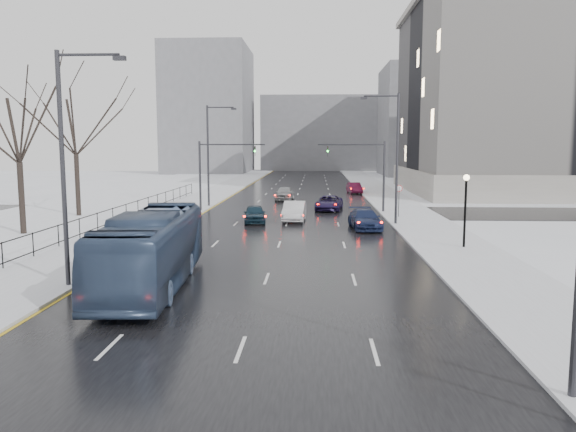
% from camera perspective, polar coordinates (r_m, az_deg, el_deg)
% --- Properties ---
extents(road, '(16.00, 150.00, 0.04)m').
position_cam_1_polar(road, '(63.45, 0.80, 1.67)').
color(road, black).
rests_on(road, ground).
extents(cross_road, '(130.00, 10.00, 0.04)m').
position_cam_1_polar(cross_road, '(51.53, 0.33, 0.39)').
color(cross_road, black).
rests_on(cross_road, ground).
extents(sidewalk_left, '(5.00, 150.00, 0.16)m').
position_cam_1_polar(sidewalk_left, '(64.67, -8.54, 1.75)').
color(sidewalk_left, silver).
rests_on(sidewalk_left, ground).
extents(sidewalk_right, '(5.00, 150.00, 0.16)m').
position_cam_1_polar(sidewalk_right, '(63.94, 10.25, 1.65)').
color(sidewalk_right, silver).
rests_on(sidewalk_right, ground).
extents(park_strip, '(14.00, 150.00, 0.12)m').
position_cam_1_polar(park_strip, '(67.19, -16.51, 1.72)').
color(park_strip, white).
rests_on(park_strip, ground).
extents(tree_park_d, '(8.75, 8.75, 12.50)m').
position_cam_1_polar(tree_park_d, '(42.62, -25.25, -1.76)').
color(tree_park_d, black).
rests_on(tree_park_d, ground).
extents(tree_park_e, '(9.45, 9.45, 13.50)m').
position_cam_1_polar(tree_park_e, '(51.72, -20.46, -0.06)').
color(tree_park_e, black).
rests_on(tree_park_e, ground).
extents(iron_fence, '(0.06, 70.00, 1.30)m').
position_cam_1_polar(iron_fence, '(36.82, -21.64, -1.46)').
color(iron_fence, black).
rests_on(iron_fence, sidewalk_left).
extents(streetlight_r_mid, '(2.95, 0.25, 10.00)m').
position_cam_1_polar(streetlight_r_mid, '(43.53, 10.74, 6.40)').
color(streetlight_r_mid, '#2D2D33').
rests_on(streetlight_r_mid, ground).
extents(streetlight_l_near, '(2.95, 0.25, 10.00)m').
position_cam_1_polar(streetlight_l_near, '(25.35, -21.49, 5.56)').
color(streetlight_l_near, '#2D2D33').
rests_on(streetlight_l_near, ground).
extents(streetlight_l_far, '(2.95, 0.25, 10.00)m').
position_cam_1_polar(streetlight_l_far, '(56.09, -7.91, 6.61)').
color(streetlight_l_far, '#2D2D33').
rests_on(streetlight_l_far, ground).
extents(lamppost_r_mid, '(0.36, 0.36, 4.28)m').
position_cam_1_polar(lamppost_r_mid, '(34.41, 17.59, 1.55)').
color(lamppost_r_mid, black).
rests_on(lamppost_r_mid, sidewalk_right).
extents(mast_signal_right, '(6.10, 0.33, 6.50)m').
position_cam_1_polar(mast_signal_right, '(51.41, 8.55, 4.86)').
color(mast_signal_right, '#2D2D33').
rests_on(mast_signal_right, ground).
extents(mast_signal_left, '(6.10, 0.33, 6.50)m').
position_cam_1_polar(mast_signal_left, '(52.04, -7.78, 4.90)').
color(mast_signal_left, '#2D2D33').
rests_on(mast_signal_left, ground).
extents(no_uturn_sign, '(0.60, 0.06, 2.70)m').
position_cam_1_polar(no_uturn_sign, '(47.78, 11.22, 2.47)').
color(no_uturn_sign, '#2D2D33').
rests_on(no_uturn_sign, sidewalk_right).
extents(civic_building, '(41.00, 31.00, 24.80)m').
position_cam_1_polar(civic_building, '(82.11, 26.78, 9.98)').
color(civic_building, gray).
rests_on(civic_building, ground).
extents(bldg_far_right, '(24.00, 20.00, 22.00)m').
position_cam_1_polar(bldg_far_right, '(120.99, 15.32, 9.25)').
color(bldg_far_right, slate).
rests_on(bldg_far_right, ground).
extents(bldg_far_left, '(18.00, 22.00, 28.00)m').
position_cam_1_polar(bldg_far_left, '(130.62, -8.01, 10.58)').
color(bldg_far_left, slate).
rests_on(bldg_far_left, ground).
extents(bldg_far_center, '(30.00, 18.00, 18.00)m').
position_cam_1_polar(bldg_far_center, '(143.16, 3.57, 8.33)').
color(bldg_far_center, slate).
rests_on(bldg_far_center, ground).
extents(bus, '(3.55, 11.88, 3.26)m').
position_cam_1_polar(bus, '(24.90, -13.64, -3.31)').
color(bus, '#344665').
rests_on(bus, road).
extents(sedan_center_near, '(2.13, 4.28, 1.40)m').
position_cam_1_polar(sedan_center_near, '(44.44, -3.41, 0.22)').
color(sedan_center_near, '#122837').
rests_on(sedan_center_near, road).
extents(sedan_right_near, '(1.87, 4.90, 1.59)m').
position_cam_1_polar(sedan_right_near, '(45.27, 0.65, 0.49)').
color(sedan_right_near, silver).
rests_on(sedan_right_near, road).
extents(sedan_right_cross, '(2.92, 5.24, 1.38)m').
position_cam_1_polar(sedan_right_cross, '(52.99, 4.19, 1.33)').
color(sedan_right_cross, '#1E143E').
rests_on(sedan_right_cross, road).
extents(sedan_right_far, '(2.46, 5.10, 1.43)m').
position_cam_1_polar(sedan_right_far, '(41.41, 7.82, -0.32)').
color(sedan_right_far, '#172247').
rests_on(sedan_right_far, road).
extents(sedan_center_far, '(2.10, 4.68, 1.56)m').
position_cam_1_polar(sedan_center_far, '(62.50, -0.35, 2.32)').
color(sedan_center_far, gray).
rests_on(sedan_center_far, road).
extents(sedan_right_distant, '(1.95, 4.30, 1.37)m').
position_cam_1_polar(sedan_right_distant, '(72.13, 6.76, 2.85)').
color(sedan_right_distant, '#580F2D').
rests_on(sedan_right_distant, road).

